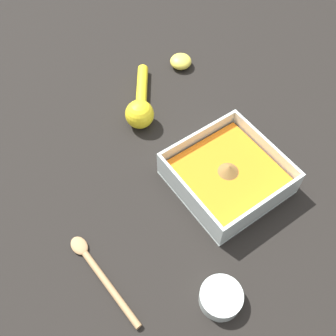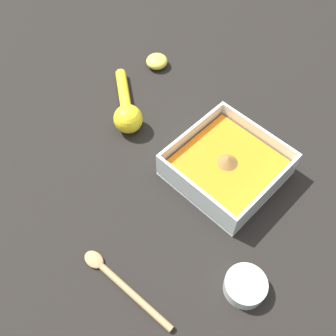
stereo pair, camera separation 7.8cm
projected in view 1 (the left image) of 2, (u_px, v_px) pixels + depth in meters
name	position (u px, v px, depth m)	size (l,w,h in m)	color
ground_plane	(211.00, 182.00, 0.80)	(4.00, 4.00, 0.00)	black
square_dish	(227.00, 176.00, 0.78)	(0.20, 0.20, 0.07)	silver
spice_bowl	(221.00, 298.00, 0.66)	(0.07, 0.07, 0.03)	silver
lemon_squeezer	(140.00, 107.00, 0.88)	(0.18, 0.14, 0.06)	yellow
lemon_half	(181.00, 61.00, 0.98)	(0.05, 0.05, 0.03)	#EFDB4C
wooden_spoon	(100.00, 274.00, 0.69)	(0.20, 0.03, 0.01)	tan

